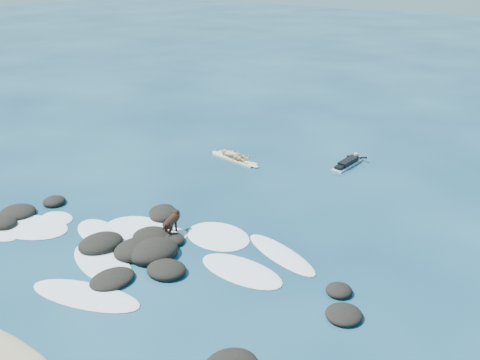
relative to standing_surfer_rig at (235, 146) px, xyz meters
The scene contains 6 objects.
ground 8.03m from the standing_surfer_rig, 73.61° to the right, with size 160.00×160.00×0.00m, color #0A2642.
reef_rocks 9.08m from the standing_surfer_rig, 77.82° to the right, with size 14.08×6.94×0.64m.
breaking_foam 8.82m from the standing_surfer_rig, 79.59° to the right, with size 11.85×7.09×0.12m.
standing_surfer_rig is the anchor object (origin of this frame).
paddling_surfer_rig 5.36m from the standing_surfer_rig, 25.43° to the left, with size 1.08×2.42×0.42m.
dog 7.59m from the standing_surfer_rig, 73.46° to the right, with size 0.50×1.26×0.81m.
Camera 1 is at (10.83, -12.16, 9.13)m, focal length 40.00 mm.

